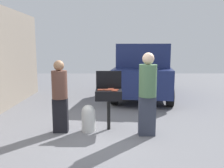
% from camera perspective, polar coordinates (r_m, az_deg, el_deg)
% --- Properties ---
extents(ground_plane, '(24.00, 24.00, 0.00)m').
position_cam_1_polar(ground_plane, '(5.40, -1.81, -11.88)').
color(ground_plane, slate).
extents(bbq_grill, '(0.60, 0.44, 0.94)m').
position_cam_1_polar(bbq_grill, '(5.44, -0.92, -2.97)').
color(bbq_grill, black).
rests_on(bbq_grill, ground).
extents(grill_lid_open, '(0.60, 0.05, 0.42)m').
position_cam_1_polar(grill_lid_open, '(5.60, -0.90, 1.05)').
color(grill_lid_open, black).
rests_on(grill_lid_open, bbq_grill).
extents(hot_dog_0, '(0.13, 0.04, 0.03)m').
position_cam_1_polar(hot_dog_0, '(5.36, -0.73, -1.43)').
color(hot_dog_0, '#B74C33').
rests_on(hot_dog_0, bbq_grill).
extents(hot_dog_1, '(0.13, 0.03, 0.03)m').
position_cam_1_polar(hot_dog_1, '(5.43, -1.52, -1.31)').
color(hot_dog_1, '#C6593D').
rests_on(hot_dog_1, bbq_grill).
extents(hot_dog_2, '(0.13, 0.04, 0.03)m').
position_cam_1_polar(hot_dog_2, '(5.35, -2.94, -1.48)').
color(hot_dog_2, '#C6593D').
rests_on(hot_dog_2, bbq_grill).
extents(hot_dog_3, '(0.13, 0.04, 0.03)m').
position_cam_1_polar(hot_dog_3, '(5.53, -0.40, -1.11)').
color(hot_dog_3, '#B74C33').
rests_on(hot_dog_3, bbq_grill).
extents(hot_dog_4, '(0.13, 0.04, 0.03)m').
position_cam_1_polar(hot_dog_4, '(5.25, 0.43, -1.65)').
color(hot_dog_4, '#AD4228').
rests_on(hot_dog_4, bbq_grill).
extents(hot_dog_5, '(0.13, 0.03, 0.03)m').
position_cam_1_polar(hot_dog_5, '(5.42, -2.84, -1.33)').
color(hot_dog_5, '#B74C33').
rests_on(hot_dog_5, bbq_grill).
extents(hot_dog_6, '(0.13, 0.03, 0.03)m').
position_cam_1_polar(hot_dog_6, '(5.44, -0.23, -1.29)').
color(hot_dog_6, '#B74C33').
rests_on(hot_dog_6, bbq_grill).
extents(hot_dog_7, '(0.13, 0.03, 0.03)m').
position_cam_1_polar(hot_dog_7, '(5.33, -1.23, -1.49)').
color(hot_dog_7, '#B74C33').
rests_on(hot_dog_7, bbq_grill).
extents(hot_dog_8, '(0.13, 0.04, 0.03)m').
position_cam_1_polar(hot_dog_8, '(5.47, -0.51, -1.23)').
color(hot_dog_8, '#C6593D').
rests_on(hot_dog_8, bbq_grill).
extents(hot_dog_9, '(0.13, 0.04, 0.03)m').
position_cam_1_polar(hot_dog_9, '(5.39, 0.81, -1.37)').
color(hot_dog_9, '#AD4228').
rests_on(hot_dog_9, bbq_grill).
extents(hot_dog_10, '(0.13, 0.03, 0.03)m').
position_cam_1_polar(hot_dog_10, '(5.40, -1.20, -1.37)').
color(hot_dog_10, '#C6593D').
rests_on(hot_dog_10, bbq_grill).
extents(hot_dog_11, '(0.13, 0.03, 0.03)m').
position_cam_1_polar(hot_dog_11, '(5.31, 0.59, -1.55)').
color(hot_dog_11, '#B74C33').
rests_on(hot_dog_11, bbq_grill).
extents(propane_tank, '(0.32, 0.32, 0.62)m').
position_cam_1_polar(propane_tank, '(5.47, -5.80, -8.08)').
color(propane_tank, silver).
rests_on(propane_tank, ground).
extents(person_left, '(0.34, 0.34, 1.63)m').
position_cam_1_polar(person_left, '(5.37, -12.61, -2.35)').
color(person_left, black).
rests_on(person_left, ground).
extents(person_right, '(0.38, 0.38, 1.80)m').
position_cam_1_polar(person_right, '(5.11, 8.47, -1.74)').
color(person_right, '#333847').
rests_on(person_right, ground).
extents(parked_minivan, '(2.54, 4.63, 2.02)m').
position_cam_1_polar(parked_minivan, '(9.19, 7.41, 3.33)').
color(parked_minivan, navy).
rests_on(parked_minivan, ground).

